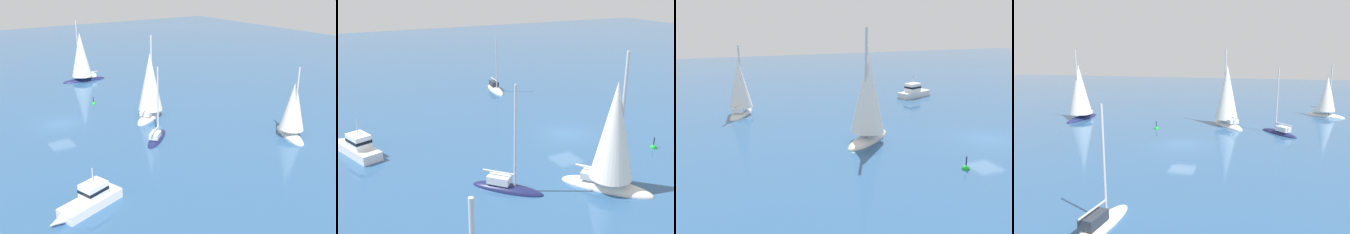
# 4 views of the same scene
# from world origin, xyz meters

# --- Properties ---
(ground_plane) EXTENTS (160.00, 160.00, 0.00)m
(ground_plane) POSITION_xyz_m (0.00, 0.00, 0.00)
(ground_plane) COLOR #2D5684
(ketch) EXTENTS (5.16, 1.82, 6.82)m
(ketch) POSITION_xyz_m (-16.06, 0.62, 0.14)
(ketch) COLOR silver
(ketch) RESTS_ON ground
(sloop) EXTENTS (5.84, 5.05, 9.63)m
(sloop) POSITION_xyz_m (9.44, -3.33, 3.25)
(sloop) COLOR silver
(sloop) RESTS_ON ground
(motor_cruiser) EXTENTS (5.91, 3.03, 2.93)m
(motor_cruiser) POSITION_xyz_m (-3.76, -17.20, 0.66)
(motor_cruiser) COLOR white
(motor_cruiser) RESTS_ON ground
(yacht_1) EXTENTS (4.42, 4.24, 7.52)m
(yacht_1) POSITION_xyz_m (6.54, -9.37, 0.19)
(yacht_1) COLOR #191E4C
(yacht_1) RESTS_ON ground
(channel_buoy) EXTENTS (0.55, 0.55, 1.18)m
(channel_buoy) POSITION_xyz_m (5.82, 4.38, 0.01)
(channel_buoy) COLOR green
(channel_buoy) RESTS_ON ground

